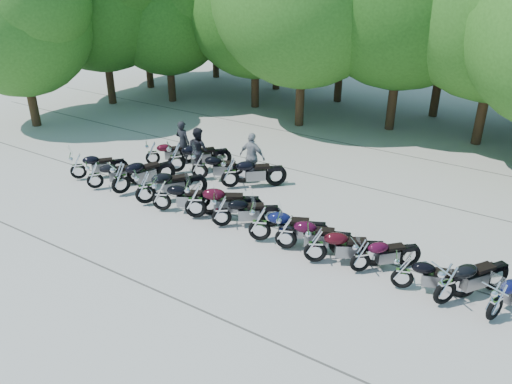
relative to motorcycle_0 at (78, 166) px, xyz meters
The scene contains 27 objects.
ground 7.63m from the motorcycle_0, ahead, with size 90.00×90.00×0.00m, color #9D968E.
tree_1 12.33m from the motorcycle_0, 112.86° to the left, with size 6.97×6.97×8.55m.
tree_2 13.08m from the motorcycle_0, 88.49° to the left, with size 7.31×7.31×8.97m.
tree_11 16.96m from the motorcycle_0, 76.42° to the left, with size 7.56×7.56×9.28m.
tree_12 19.09m from the motorcycle_0, 59.35° to the left, with size 7.88×7.88×9.67m.
tree_16 9.15m from the motorcycle_0, 155.18° to the left, with size 6.97×6.97×8.55m.
motorcycle_0 is the anchor object (origin of this frame).
motorcycle_1 1.24m from the motorcycle_0, 11.50° to the right, with size 0.64×2.12×1.20m, color black, non-canonical shape.
motorcycle_2 2.37m from the motorcycle_0, ahead, with size 0.76×2.50×1.41m, color black, non-canonical shape.
motorcycle_3 3.69m from the motorcycle_0, ahead, with size 0.77×2.51×1.42m, color black, non-canonical shape.
motorcycle_4 4.50m from the motorcycle_0, ahead, with size 0.69×2.28×1.29m, color black, non-canonical shape.
motorcycle_5 5.80m from the motorcycle_0, ahead, with size 0.77×2.54×1.44m, color #3A0815, non-canonical shape.
motorcycle_6 6.85m from the motorcycle_0, ahead, with size 0.67×2.21×1.25m, color black, non-canonical shape.
motorcycle_7 8.34m from the motorcycle_0, ahead, with size 0.73×2.41×1.36m, color #0D123C, non-canonical shape.
motorcycle_8 9.23m from the motorcycle_0, ahead, with size 0.70×2.29×1.30m, color #33071C, non-canonical shape.
motorcycle_9 10.28m from the motorcycle_0, ahead, with size 0.70×2.30×1.30m, color #36070E, non-canonical shape.
motorcycle_10 11.53m from the motorcycle_0, ahead, with size 0.63×2.05×1.16m, color #3B081E, non-canonical shape.
motorcycle_11 12.73m from the motorcycle_0, ahead, with size 0.62×2.04×1.15m, color black, non-canonical shape.
motorcycle_12 13.83m from the motorcycle_0, ahead, with size 0.72×2.38×1.35m, color black, non-canonical shape.
motorcycle_13 14.98m from the motorcycle_0, ahead, with size 0.65×2.13×1.20m, color #0D103C, non-canonical shape.
motorcycle_14 2.97m from the motorcycle_0, 61.17° to the left, with size 0.62×2.05×1.16m, color #3E0814, non-canonical shape.
motorcycle_15 3.75m from the motorcycle_0, 42.03° to the left, with size 0.77×2.55×1.44m, color black, non-canonical shape.
motorcycle_16 4.69m from the motorcycle_0, 32.38° to the left, with size 0.69×2.26×1.28m, color black, non-canonical shape.
motorcycle_17 5.95m from the motorcycle_0, 24.69° to the left, with size 0.74×2.42×1.37m, color black, non-canonical shape.
rider_0 4.23m from the motorcycle_0, 57.19° to the left, with size 0.66×0.44×1.82m, color black.
rider_1 4.66m from the motorcycle_0, 42.77° to the left, with size 0.90×0.70×1.85m, color black.
rider_2 6.72m from the motorcycle_0, 33.01° to the left, with size 1.11×0.46×1.89m, color #97979A.
Camera 1 is at (7.67, -10.59, 8.05)m, focal length 35.00 mm.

